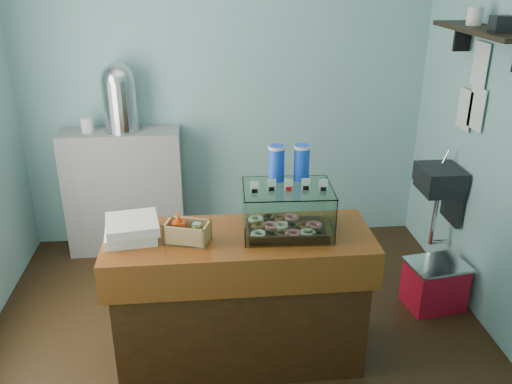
{
  "coord_description": "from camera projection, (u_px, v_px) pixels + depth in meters",
  "views": [
    {
      "loc": [
        -0.18,
        -3.11,
        2.41
      ],
      "look_at": [
        0.11,
        -0.15,
        1.13
      ],
      "focal_mm": 38.0,
      "sensor_mm": 36.0,
      "label": 1
    }
  ],
  "objects": [
    {
      "name": "condiment_crate",
      "position": [
        186.0,
        231.0,
        3.14
      ],
      "size": [
        0.28,
        0.22,
        0.18
      ],
      "rotation": [
        0.0,
        0.0,
        -0.3
      ],
      "color": "tan",
      "rests_on": "counter"
    },
    {
      "name": "back_shelf",
      "position": [
        125.0,
        192.0,
        4.73
      ],
      "size": [
        1.0,
        0.32,
        1.1
      ],
      "primitive_type": "cube",
      "color": "gray",
      "rests_on": "ground"
    },
    {
      "name": "counter",
      "position": [
        240.0,
        298.0,
        3.4
      ],
      "size": [
        1.6,
        0.6,
        0.9
      ],
      "color": "#46200D",
      "rests_on": "ground"
    },
    {
      "name": "room_shell",
      "position": [
        239.0,
        92.0,
        3.15
      ],
      "size": [
        3.54,
        3.04,
        2.82
      ],
      "color": "#7FB6BA",
      "rests_on": "ground"
    },
    {
      "name": "coffee_urn",
      "position": [
        119.0,
        96.0,
        4.4
      ],
      "size": [
        0.31,
        0.31,
        0.57
      ],
      "color": "silver",
      "rests_on": "back_shelf"
    },
    {
      "name": "red_cooler",
      "position": [
        435.0,
        284.0,
        4.04
      ],
      "size": [
        0.46,
        0.38,
        0.37
      ],
      "rotation": [
        0.0,
        0.0,
        0.16
      ],
      "color": "red",
      "rests_on": "ground"
    },
    {
      "name": "ground",
      "position": [
        239.0,
        332.0,
        3.81
      ],
      "size": [
        3.5,
        3.5,
        0.0
      ],
      "primitive_type": "plane",
      "color": "black",
      "rests_on": "ground"
    },
    {
      "name": "pastry_boxes",
      "position": [
        132.0,
        229.0,
        3.18
      ],
      "size": [
        0.35,
        0.34,
        0.12
      ],
      "rotation": [
        0.0,
        0.0,
        0.12
      ],
      "color": "silver",
      "rests_on": "counter"
    },
    {
      "name": "display_case",
      "position": [
        287.0,
        206.0,
        3.24
      ],
      "size": [
        0.54,
        0.41,
        0.51
      ],
      "rotation": [
        0.0,
        0.0,
        -0.04
      ],
      "color": "#33190F",
      "rests_on": "counter"
    }
  ]
}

